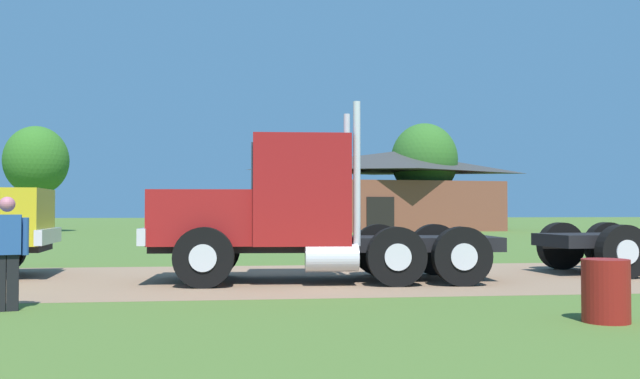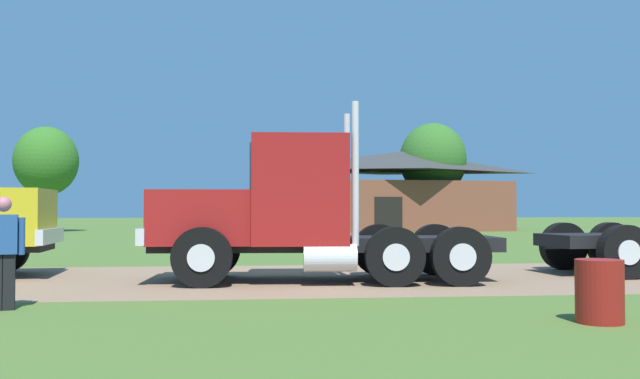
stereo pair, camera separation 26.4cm
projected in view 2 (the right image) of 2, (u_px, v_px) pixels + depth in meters
ground_plane at (272, 279)px, 14.57m from camera, size 200.00×200.00×0.00m
dirt_track at (272, 279)px, 14.57m from camera, size 120.00×6.66×0.01m
truck_foreground_white at (288, 214)px, 14.11m from camera, size 7.16×2.87×3.52m
visitor_standing_near at (3, 250)px, 10.08m from camera, size 0.57×0.35×1.64m
steel_barrel at (599, 291)px, 8.92m from camera, size 0.60×0.60×0.81m
shed_building at (402, 192)px, 46.55m from camera, size 14.84×8.04×5.30m
tree_mid at (46, 161)px, 44.20m from camera, size 3.96×3.96×6.67m
tree_right at (433, 160)px, 47.24m from camera, size 4.51×4.51×7.26m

